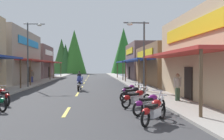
{
  "coord_description": "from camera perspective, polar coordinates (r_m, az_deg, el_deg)",
  "views": [
    {
      "loc": [
        1.3,
        -2.97,
        2.13
      ],
      "look_at": [
        4.03,
        32.68,
        1.59
      ],
      "focal_mm": 37.18,
      "sensor_mm": 36.0,
      "label": 1
    }
  ],
  "objects": [
    {
      "name": "rider_cruising_lead",
      "position": [
        20.62,
        -7.98,
        -3.25
      ],
      "size": [
        0.61,
        2.14,
        1.57
      ],
      "rotation": [
        0.0,
        0.0,
        1.49
      ],
      "color": "black",
      "rests_on": "ground"
    },
    {
      "name": "storefront_left_middle",
      "position": [
        32.96,
        -25.03,
        2.89
      ],
      "size": [
        8.24,
        12.74,
        6.69
      ],
      "color": "gray",
      "rests_on": "ground"
    },
    {
      "name": "motorcycle_parked_right_3",
      "position": [
        14.24,
        5.12,
        -5.76
      ],
      "size": [
        1.83,
        1.28,
        1.04
      ],
      "rotation": [
        0.0,
        0.0,
        0.59
      ],
      "color": "black",
      "rests_on": "ground"
    },
    {
      "name": "storefront_right_far",
      "position": [
        39.26,
        9.85,
        2.07
      ],
      "size": [
        9.52,
        9.67,
        5.94
      ],
      "color": "brown",
      "rests_on": "ground"
    },
    {
      "name": "treeline_backdrop",
      "position": [
        71.01,
        -5.29,
        4.25
      ],
      "size": [
        25.7,
        8.35,
        13.97
      ],
      "color": "#2D6723",
      "rests_on": "ground"
    },
    {
      "name": "motorcycle_parked_right_4",
      "position": [
        15.99,
        4.38,
        -5.03
      ],
      "size": [
        1.47,
        1.69,
        1.04
      ],
      "rotation": [
        0.0,
        0.0,
        0.86
      ],
      "color": "black",
      "rests_on": "ground"
    },
    {
      "name": "rider_cruising_trailing",
      "position": [
        29.99,
        -8.06,
        -1.97
      ],
      "size": [
        0.6,
        2.14,
        1.57
      ],
      "rotation": [
        0.0,
        0.0,
        1.61
      ],
      "color": "black",
      "rests_on": "ground"
    },
    {
      "name": "streetlamp_right",
      "position": [
        18.87,
        6.93,
        5.86
      ],
      "size": [
        2.07,
        0.3,
        5.74
      ],
      "color": "#474C51",
      "rests_on": "ground"
    },
    {
      "name": "centerline_dashes",
      "position": [
        33.17,
        -6.63,
        -2.82
      ],
      "size": [
        0.16,
        57.35,
        0.01
      ],
      "color": "#E0C64C",
      "rests_on": "ground"
    },
    {
      "name": "sidewalk_left",
      "position": [
        30.41,
        -18.32,
        -3.09
      ],
      "size": [
        2.21,
        82.94,
        0.12
      ],
      "primitive_type": "cube",
      "color": "#9E9991",
      "rests_on": "ground"
    },
    {
      "name": "streetlamp_left",
      "position": [
        24.58,
        -19.33,
        5.62
      ],
      "size": [
        2.07,
        0.3,
        6.48
      ],
      "color": "#474C51",
      "rests_on": "ground"
    },
    {
      "name": "pedestrian_browsing",
      "position": [
        14.24,
        15.82,
        -3.72
      ],
      "size": [
        0.53,
        0.38,
        1.72
      ],
      "rotation": [
        0.0,
        0.0,
        1.99
      ],
      "color": "#3F593F",
      "rests_on": "ground"
    },
    {
      "name": "motorcycle_parked_right_1",
      "position": [
        10.56,
        9.17,
        -8.09
      ],
      "size": [
        1.81,
        1.31,
        1.04
      ],
      "rotation": [
        0.0,
        0.0,
        0.61
      ],
      "color": "black",
      "rests_on": "ground"
    },
    {
      "name": "ground",
      "position": [
        29.55,
        -6.9,
        -3.38
      ],
      "size": [
        9.82,
        82.94,
        0.1
      ],
      "primitive_type": "cube",
      "color": "#38383A"
    },
    {
      "name": "motorcycle_parked_left_3",
      "position": [
        14.42,
        -25.1,
        -5.75
      ],
      "size": [
        1.35,
        1.78,
        1.04
      ],
      "rotation": [
        0.0,
        0.0,
        2.2
      ],
      "color": "black",
      "rests_on": "ground"
    },
    {
      "name": "motorcycle_parked_right_0",
      "position": [
        8.96,
        10.29,
        -9.7
      ],
      "size": [
        1.42,
        1.73,
        1.04
      ],
      "rotation": [
        0.0,
        0.0,
        0.89
      ],
      "color": "black",
      "rests_on": "ground"
    },
    {
      "name": "sidewalk_right",
      "position": [
        29.89,
        4.72,
        -3.11
      ],
      "size": [
        2.21,
        82.94,
        0.12
      ],
      "primitive_type": "cube",
      "color": "#9E9991",
      "rests_on": "ground"
    },
    {
      "name": "motorcycle_parked_right_2",
      "position": [
        12.36,
        6.01,
        -6.77
      ],
      "size": [
        1.83,
        1.27,
        1.04
      ],
      "rotation": [
        0.0,
        0.0,
        0.59
      ],
      "color": "black",
      "rests_on": "ground"
    },
    {
      "name": "storefront_left_far",
      "position": [
        45.41,
        -19.08,
        1.89
      ],
      "size": [
        8.06,
        9.56,
        5.97
      ],
      "color": "brown",
      "rests_on": "ground"
    },
    {
      "name": "pedestrian_strolling",
      "position": [
        31.1,
        -19.11,
        -1.28
      ],
      "size": [
        0.44,
        0.43,
        1.71
      ],
      "rotation": [
        0.0,
        0.0,
        2.31
      ],
      "color": "#333F8C",
      "rests_on": "ground"
    },
    {
      "name": "storefront_right_middle",
      "position": [
        28.0,
        14.39,
        1.14
      ],
      "size": [
        8.27,
        11.06,
        4.55
      ],
      "color": "brown",
      "rests_on": "ground"
    }
  ]
}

